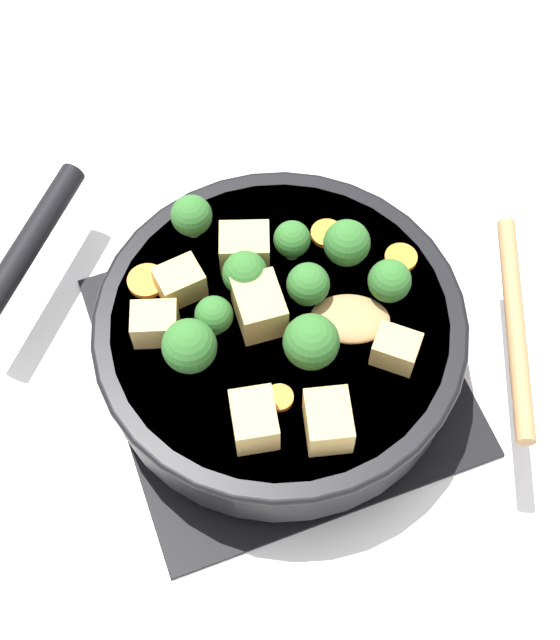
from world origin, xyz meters
The scene contains 24 objects.
ground_plane centered at (0.00, 0.00, 0.00)m, with size 2.40×2.40×0.00m, color white.
front_burner_grate centered at (0.00, 0.00, 0.01)m, with size 0.31×0.31×0.03m.
skillet_pan centered at (0.00, 0.00, 0.06)m, with size 0.40×0.41×0.06m.
wooden_spoon centered at (0.05, 0.12, 0.09)m, with size 0.20×0.22×0.02m.
tofu_cube_center_large centered at (-0.03, -0.10, 0.10)m, with size 0.04×0.03×0.03m, color tan.
tofu_cube_near_handle centered at (-0.07, -0.01, 0.10)m, with size 0.04×0.03×0.03m, color tan.
tofu_cube_east_chunk centered at (-0.01, -0.02, 0.11)m, with size 0.05×0.04×0.04m, color tan.
tofu_cube_west_chunk centered at (0.07, 0.08, 0.10)m, with size 0.04×0.03×0.03m, color tan.
tofu_cube_back_piece centered at (0.09, -0.05, 0.10)m, with size 0.04×0.03×0.03m, color tan.
tofu_cube_front_piece centered at (-0.06, -0.07, 0.10)m, with size 0.04×0.03×0.03m, color tan.
tofu_cube_mid_small centered at (0.11, 0.00, 0.10)m, with size 0.04×0.03×0.03m, color tan.
broccoli_floret_near_spoon centered at (-0.11, -0.04, 0.11)m, with size 0.04×0.04×0.04m.
broccoli_floret_center_top centered at (-0.04, -0.02, 0.11)m, with size 0.04×0.04×0.05m.
broccoli_floret_east_rim centered at (-0.01, -0.05, 0.11)m, with size 0.03×0.03×0.04m.
broccoli_floret_west_rim centered at (-0.04, 0.08, 0.11)m, with size 0.04×0.04×0.05m.
broccoli_floret_north_edge centered at (0.01, 0.09, 0.11)m, with size 0.04×0.04×0.04m.
broccoli_floret_south_cluster centered at (-0.01, 0.03, 0.11)m, with size 0.04×0.04×0.04m.
broccoli_floret_mid_floret centered at (0.04, 0.01, 0.12)m, with size 0.05×0.05×0.05m.
broccoli_floret_small_inner centered at (0.01, -0.08, 0.12)m, with size 0.05×0.05×0.05m.
broccoli_floret_tall_stem centered at (-0.06, 0.03, 0.11)m, with size 0.03×0.03×0.04m.
carrot_slice_orange_thin centered at (-0.08, -0.10, 0.09)m, with size 0.03×0.03×0.01m, color orange.
carrot_slice_near_center centered at (0.07, -0.03, 0.09)m, with size 0.02×0.02×0.01m, color orange.
carrot_slice_edge_slice centered at (-0.02, 0.12, 0.09)m, with size 0.03×0.03×0.01m, color orange.
carrot_slice_under_broccoli centered at (-0.07, 0.07, 0.09)m, with size 0.03×0.03×0.01m, color orange.
Camera 1 is at (0.35, -0.13, 0.75)m, focal length 50.00 mm.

